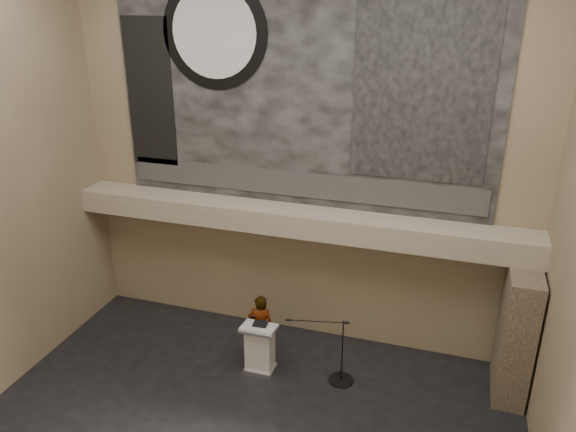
% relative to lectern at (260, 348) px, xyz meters
% --- Properties ---
extents(wall_back, '(10.00, 0.02, 8.50)m').
position_rel_lectern_xyz_m(wall_back, '(0.31, 1.77, 3.70)').
color(wall_back, '#7A634D').
rests_on(wall_back, floor).
extents(wall_front, '(10.00, 0.02, 8.50)m').
position_rel_lectern_xyz_m(wall_front, '(0.31, -6.23, 3.70)').
color(wall_front, '#7A634D').
rests_on(wall_front, floor).
extents(soffit, '(10.00, 0.80, 0.50)m').
position_rel_lectern_xyz_m(soffit, '(0.31, 1.37, 2.40)').
color(soffit, gray).
rests_on(soffit, wall_back).
extents(sprinkler_left, '(0.04, 0.04, 0.06)m').
position_rel_lectern_xyz_m(sprinkler_left, '(-1.29, 1.32, 2.12)').
color(sprinkler_left, '#B2893D').
rests_on(sprinkler_left, soffit).
extents(sprinkler_right, '(0.04, 0.04, 0.06)m').
position_rel_lectern_xyz_m(sprinkler_right, '(2.21, 1.32, 2.12)').
color(sprinkler_right, '#B2893D').
rests_on(sprinkler_right, soffit).
extents(banner, '(8.00, 0.05, 5.00)m').
position_rel_lectern_xyz_m(banner, '(0.31, 1.74, 5.15)').
color(banner, black).
rests_on(banner, wall_back).
extents(banner_text_strip, '(7.76, 0.02, 0.55)m').
position_rel_lectern_xyz_m(banner_text_strip, '(0.31, 1.70, 3.10)').
color(banner_text_strip, '#2D2D2D').
rests_on(banner_text_strip, banner).
extents(banner_clock_rim, '(2.30, 0.02, 2.30)m').
position_rel_lectern_xyz_m(banner_clock_rim, '(-1.49, 1.70, 6.15)').
color(banner_clock_rim, black).
rests_on(banner_clock_rim, banner).
extents(banner_clock_face, '(1.84, 0.02, 1.84)m').
position_rel_lectern_xyz_m(banner_clock_face, '(-1.49, 1.68, 6.15)').
color(banner_clock_face, silver).
rests_on(banner_clock_face, banner).
extents(banner_building_print, '(2.60, 0.02, 3.60)m').
position_rel_lectern_xyz_m(banner_building_print, '(2.71, 1.70, 5.25)').
color(banner_building_print, black).
rests_on(banner_building_print, banner).
extents(banner_brick_print, '(1.10, 0.02, 3.20)m').
position_rel_lectern_xyz_m(banner_brick_print, '(-3.09, 1.70, 4.85)').
color(banner_brick_print, black).
rests_on(banner_brick_print, banner).
extents(stone_pier, '(0.60, 1.40, 2.70)m').
position_rel_lectern_xyz_m(stone_pier, '(4.96, 0.92, 0.80)').
color(stone_pier, '#44362A').
rests_on(stone_pier, floor).
extents(lectern, '(0.71, 0.51, 1.13)m').
position_rel_lectern_xyz_m(lectern, '(0.00, 0.00, 0.00)').
color(lectern, silver).
rests_on(lectern, floor).
extents(binder, '(0.31, 0.26, 0.04)m').
position_rel_lectern_xyz_m(binder, '(0.01, 0.03, 0.56)').
color(binder, black).
rests_on(binder, lectern).
extents(papers, '(0.27, 0.33, 0.00)m').
position_rel_lectern_xyz_m(papers, '(-0.06, -0.07, 0.55)').
color(papers, white).
rests_on(papers, lectern).
extents(speaker_person, '(0.61, 0.46, 1.52)m').
position_rel_lectern_xyz_m(speaker_person, '(-0.14, 0.45, 0.21)').
color(speaker_person, silver).
rests_on(speaker_person, floor).
extents(mic_stand, '(1.39, 0.52, 1.44)m').
position_rel_lectern_xyz_m(mic_stand, '(1.68, 0.17, -0.34)').
color(mic_stand, black).
rests_on(mic_stand, floor).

